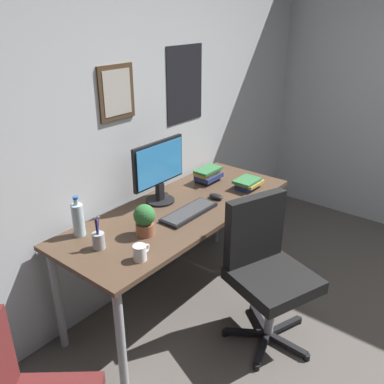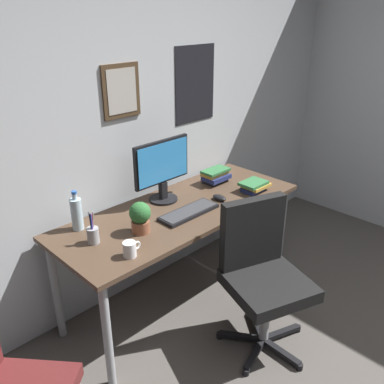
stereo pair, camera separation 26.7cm
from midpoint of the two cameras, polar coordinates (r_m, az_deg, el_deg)
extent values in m
cube|color=silver|center=(2.92, -10.26, 10.12)|extent=(4.40, 0.08, 2.60)
cube|color=#4C3823|center=(2.71, -13.27, 13.18)|extent=(0.28, 0.02, 0.34)
cube|color=beige|center=(2.71, -13.13, 13.16)|extent=(0.22, 0.00, 0.28)
cube|color=black|center=(3.18, -3.49, 14.58)|extent=(0.40, 0.01, 0.56)
cube|color=#4C3828|center=(2.80, -4.33, -2.62)|extent=(1.78, 0.69, 0.03)
cylinder|color=#9EA0A5|center=(2.39, -13.13, -19.75)|extent=(0.05, 0.05, 0.72)
cylinder|color=#9EA0A5|center=(3.42, 8.94, -4.63)|extent=(0.05, 0.05, 0.72)
cylinder|color=#9EA0A5|center=(2.77, -20.75, -13.83)|extent=(0.05, 0.05, 0.72)
cylinder|color=#9EA0A5|center=(3.69, 1.38, -2.03)|extent=(0.05, 0.05, 0.72)
cube|color=black|center=(2.61, 8.18, -12.05)|extent=(0.59, 0.59, 0.08)
cube|color=black|center=(2.60, 5.77, -5.14)|extent=(0.42, 0.21, 0.45)
cylinder|color=#9EA0A5|center=(2.76, 7.87, -16.24)|extent=(0.08, 0.08, 0.42)
cube|color=black|center=(2.95, 9.91, -17.82)|extent=(0.28, 0.13, 0.03)
cylinder|color=black|center=(3.03, 11.99, -16.99)|extent=(0.05, 0.05, 0.04)
cube|color=black|center=(2.98, 6.69, -17.13)|extent=(0.20, 0.25, 0.03)
cylinder|color=black|center=(3.08, 5.79, -15.69)|extent=(0.05, 0.05, 0.04)
cube|color=black|center=(2.87, 4.72, -18.83)|extent=(0.19, 0.25, 0.03)
cylinder|color=black|center=(2.88, 1.77, -18.93)|extent=(0.05, 0.05, 0.04)
cube|color=black|center=(2.78, 6.81, -20.75)|extent=(0.28, 0.12, 0.03)
cylinder|color=black|center=(2.70, 5.87, -22.95)|extent=(0.05, 0.05, 0.04)
cube|color=black|center=(2.83, 10.16, -20.05)|extent=(0.05, 0.28, 0.03)
cylinder|color=black|center=(2.80, 12.76, -21.42)|extent=(0.05, 0.05, 0.04)
cylinder|color=black|center=(2.90, -7.04, -1.21)|extent=(0.20, 0.20, 0.01)
cube|color=black|center=(2.87, -7.10, 0.01)|extent=(0.05, 0.04, 0.12)
cube|color=black|center=(2.80, -7.39, 3.96)|extent=(0.46, 0.02, 0.30)
cube|color=#338CD8|center=(2.79, -7.11, 3.87)|extent=(0.43, 0.00, 0.27)
cube|color=black|center=(2.71, -3.21, -2.90)|extent=(0.43, 0.15, 0.02)
cube|color=#38383A|center=(2.70, -3.22, -2.66)|extent=(0.41, 0.13, 0.00)
ellipsoid|color=black|center=(2.91, 0.72, -0.69)|extent=(0.06, 0.11, 0.04)
cylinder|color=silver|center=(2.55, -18.34, -3.78)|extent=(0.07, 0.07, 0.20)
cylinder|color=silver|center=(2.50, -18.69, -1.35)|extent=(0.03, 0.03, 0.04)
cylinder|color=#2659B2|center=(2.49, -18.77, -0.83)|extent=(0.03, 0.03, 0.01)
cylinder|color=white|center=(2.26, -10.62, -8.34)|extent=(0.07, 0.07, 0.09)
torus|color=white|center=(2.28, -9.71, -7.76)|extent=(0.05, 0.01, 0.05)
cylinder|color=brown|center=(2.49, -9.56, -5.13)|extent=(0.11, 0.11, 0.07)
sphere|color=#2D6B33|center=(2.45, -9.71, -3.24)|extent=(0.13, 0.13, 0.13)
ellipsoid|color=#287A38|center=(2.45, -10.64, -3.30)|extent=(0.07, 0.08, 0.02)
ellipsoid|color=#287A38|center=(2.48, -9.59, -2.76)|extent=(0.07, 0.08, 0.02)
ellipsoid|color=#287A38|center=(2.40, -9.71, -3.32)|extent=(0.08, 0.07, 0.02)
cylinder|color=#9EA0A5|center=(2.41, -15.89, -6.58)|extent=(0.07, 0.07, 0.09)
cylinder|color=#263FBF|center=(2.36, -16.06, -5.11)|extent=(0.01, 0.01, 0.13)
cylinder|color=red|center=(2.37, -16.03, -5.07)|extent=(0.01, 0.01, 0.13)
cylinder|color=black|center=(2.37, -16.20, -5.04)|extent=(0.01, 0.01, 0.13)
cylinder|color=#9EA0A5|center=(2.38, -15.92, -4.78)|extent=(0.01, 0.03, 0.14)
cylinder|color=#9EA0A5|center=(2.37, -16.23, -4.92)|extent=(0.01, 0.02, 0.14)
cube|color=navy|center=(3.09, 5.14, 0.69)|extent=(0.16, 0.12, 0.03)
cube|color=gold|center=(3.10, 5.52, 1.23)|extent=(0.19, 0.14, 0.02)
cube|color=#33723F|center=(3.07, 5.16, 1.52)|extent=(0.19, 0.15, 0.02)
cube|color=black|center=(3.21, -0.21, 1.65)|extent=(0.18, 0.12, 0.03)
cube|color=navy|center=(3.19, -0.05, 2.12)|extent=(0.21, 0.14, 0.03)
cube|color=gold|center=(3.19, -0.28, 2.69)|extent=(0.20, 0.12, 0.03)
cube|color=#33723F|center=(3.17, -0.17, 3.03)|extent=(0.22, 0.12, 0.02)
camera|label=1|loc=(0.13, -92.86, -1.29)|focal=38.69mm
camera|label=2|loc=(0.13, 87.14, 1.29)|focal=38.69mm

